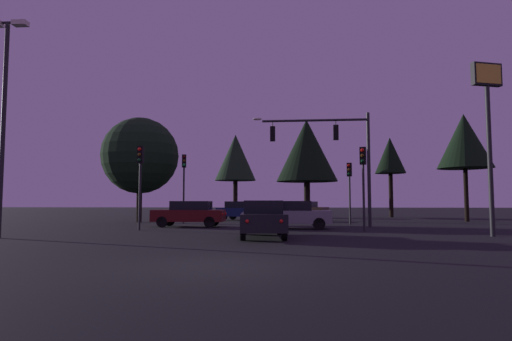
{
  "coord_description": "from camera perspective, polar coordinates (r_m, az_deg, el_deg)",
  "views": [
    {
      "loc": [
        1.5,
        -9.87,
        1.45
      ],
      "look_at": [
        -0.15,
        14.0,
        3.23
      ],
      "focal_mm": 30.0,
      "sensor_mm": 36.0,
      "label": 1
    }
  ],
  "objects": [
    {
      "name": "traffic_light_corner_right",
      "position": [
        28.95,
        12.36,
        -1.31
      ],
      "size": [
        0.37,
        0.39,
        4.06
      ],
      "color": "#232326",
      "rests_on": "ground"
    },
    {
      "name": "traffic_light_median",
      "position": [
        23.16,
        -15.19,
        -0.0
      ],
      "size": [
        0.32,
        0.36,
        4.39
      ],
      "color": "#232326",
      "rests_on": "ground"
    },
    {
      "name": "car_crossing_right",
      "position": [
        25.79,
        -8.86,
        -5.66
      ],
      "size": [
        4.27,
        1.77,
        1.52
      ],
      "color": "#4C0F0F",
      "rests_on": "ground"
    },
    {
      "name": "store_sign_illuminated",
      "position": [
        21.21,
        28.53,
        7.16
      ],
      "size": [
        1.41,
        0.64,
        7.51
      ],
      "color": "#232326",
      "rests_on": "ground"
    },
    {
      "name": "traffic_light_far_side",
      "position": [
        30.12,
        -9.59,
        -0.56
      ],
      "size": [
        0.35,
        0.38,
        4.77
      ],
      "color": "#232326",
      "rests_on": "ground"
    },
    {
      "name": "tree_right_cluster",
      "position": [
        47.19,
        -2.76,
        1.7
      ],
      "size": [
        4.49,
        4.49,
        8.93
      ],
      "color": "black",
      "rests_on": "ground"
    },
    {
      "name": "car_parked_lot",
      "position": [
        40.43,
        6.54,
        -5.16
      ],
      "size": [
        4.4,
        3.36,
        1.52
      ],
      "color": "#473828",
      "rests_on": "ground"
    },
    {
      "name": "tree_behind_sign",
      "position": [
        43.94,
        17.45,
        1.83
      ],
      "size": [
        2.96,
        2.96,
        7.81
      ],
      "color": "black",
      "rests_on": "ground"
    },
    {
      "name": "car_nearside_lane",
      "position": [
        17.83,
        0.89,
        -6.36
      ],
      "size": [
        2.12,
        4.72,
        1.52
      ],
      "color": "black",
      "rests_on": "ground"
    },
    {
      "name": "traffic_signal_mast_arm",
      "position": [
        25.82,
        10.33,
        3.19
      ],
      "size": [
        6.95,
        0.48,
        6.75
      ],
      "color": "#232326",
      "rests_on": "ground"
    },
    {
      "name": "tree_center_horizon",
      "position": [
        36.22,
        26.02,
        3.52
      ],
      "size": [
        4.04,
        4.04,
        8.19
      ],
      "color": "black",
      "rests_on": "ground"
    },
    {
      "name": "car_far_lane",
      "position": [
        34.6,
        -1.88,
        -5.34
      ],
      "size": [
        4.36,
        3.16,
        1.52
      ],
      "color": "#0F1947",
      "rests_on": "ground"
    },
    {
      "name": "parking_lot_lamp_post",
      "position": [
        20.72,
        -30.53,
        7.96
      ],
      "size": [
        1.7,
        0.36,
        9.03
      ],
      "color": "#232326",
      "rests_on": "ground"
    },
    {
      "name": "traffic_light_corner_left",
      "position": [
        22.44,
        14.09,
        -0.09
      ],
      "size": [
        0.37,
        0.39,
        4.27
      ],
      "color": "#232326",
      "rests_on": "ground"
    },
    {
      "name": "ground_plane",
      "position": [
        34.43,
        1.47,
        -6.67
      ],
      "size": [
        168.0,
        168.0,
        0.0
      ],
      "primitive_type": "plane",
      "color": "black",
      "rests_on": "ground"
    },
    {
      "name": "car_crossing_left",
      "position": [
        23.66,
        4.97,
        -5.83
      ],
      "size": [
        4.12,
        1.89,
        1.52
      ],
      "color": "gray",
      "rests_on": "ground"
    },
    {
      "name": "tree_lot_edge",
      "position": [
        32.46,
        -15.2,
        1.92
      ],
      "size": [
        5.57,
        5.57,
        7.65
      ],
      "color": "black",
      "rests_on": "ground"
    },
    {
      "name": "tree_left_far",
      "position": [
        34.6,
        6.77,
        2.65
      ],
      "size": [
        4.89,
        4.89,
        8.13
      ],
      "color": "black",
      "rests_on": "ground"
    }
  ]
}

